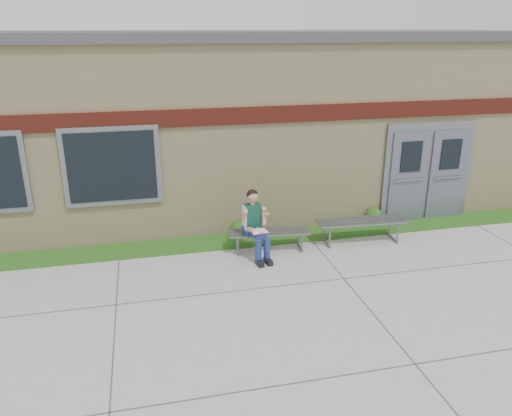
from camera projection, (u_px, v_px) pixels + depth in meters
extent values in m
plane|color=#9E9E99|center=(300.00, 299.00, 8.37)|extent=(80.00, 80.00, 0.00)
cube|color=#144D14|center=(263.00, 238.00, 10.75)|extent=(16.00, 0.80, 0.02)
cube|color=beige|center=(233.00, 119.00, 13.18)|extent=(16.00, 6.00, 4.00)
cube|color=#3F3F42|center=(231.00, 35.00, 12.46)|extent=(16.20, 6.20, 0.20)
cube|color=maroon|center=(259.00, 115.00, 10.20)|extent=(16.00, 0.06, 0.35)
cube|color=slate|center=(112.00, 166.00, 9.86)|extent=(1.90, 0.08, 1.60)
cube|color=black|center=(112.00, 167.00, 9.83)|extent=(1.70, 0.04, 1.40)
cube|color=slate|center=(427.00, 171.00, 11.53)|extent=(2.20, 0.08, 2.30)
cube|color=#555966|center=(408.00, 178.00, 11.42)|extent=(0.92, 0.06, 2.10)
cube|color=#555966|center=(447.00, 175.00, 11.63)|extent=(0.92, 0.06, 2.10)
cube|color=slate|center=(269.00, 232.00, 10.06)|extent=(1.67, 0.61, 0.03)
cube|color=slate|center=(237.00, 245.00, 10.00)|extent=(0.08, 0.45, 0.37)
cube|color=slate|center=(299.00, 239.00, 10.27)|extent=(0.08, 0.45, 0.37)
cube|color=slate|center=(361.00, 221.00, 10.46)|extent=(1.88, 0.63, 0.04)
cube|color=slate|center=(327.00, 235.00, 10.39)|extent=(0.08, 0.52, 0.42)
cube|color=slate|center=(392.00, 229.00, 10.71)|extent=(0.08, 0.52, 0.42)
cube|color=navy|center=(252.00, 230.00, 9.91)|extent=(0.37, 0.29, 0.16)
cube|color=#0E362B|center=(253.00, 215.00, 9.78)|extent=(0.35, 0.25, 0.46)
sphere|color=tan|center=(253.00, 196.00, 9.64)|extent=(0.24, 0.24, 0.21)
sphere|color=black|center=(252.00, 195.00, 9.65)|extent=(0.25, 0.25, 0.22)
cylinder|color=navy|center=(253.00, 234.00, 9.64)|extent=(0.21, 0.44, 0.15)
cylinder|color=navy|center=(261.00, 233.00, 9.70)|extent=(0.21, 0.44, 0.15)
cylinder|color=navy|center=(258.00, 252.00, 9.53)|extent=(0.12, 0.12, 0.50)
cylinder|color=navy|center=(267.00, 250.00, 9.59)|extent=(0.12, 0.12, 0.50)
cube|color=black|center=(260.00, 263.00, 9.54)|extent=(0.14, 0.27, 0.10)
cube|color=black|center=(268.00, 261.00, 9.60)|extent=(0.14, 0.27, 0.10)
cylinder|color=tan|center=(244.00, 215.00, 9.64)|extent=(0.12, 0.23, 0.27)
cylinder|color=tan|center=(263.00, 212.00, 9.78)|extent=(0.12, 0.23, 0.27)
cube|color=white|center=(259.00, 231.00, 9.53)|extent=(0.34, 0.26, 0.02)
cube|color=#DE5388|center=(259.00, 232.00, 9.54)|extent=(0.34, 0.27, 0.01)
sphere|color=#75B430|center=(267.00, 214.00, 9.66)|extent=(0.08, 0.08, 0.08)
sphere|color=#144D14|center=(238.00, 229.00, 10.82)|extent=(0.31, 0.31, 0.31)
sphere|color=#144D14|center=(374.00, 216.00, 11.48)|extent=(0.38, 0.38, 0.38)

